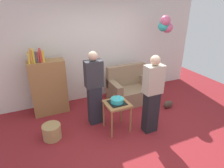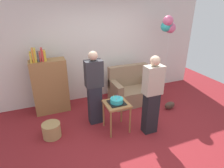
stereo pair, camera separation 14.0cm
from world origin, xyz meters
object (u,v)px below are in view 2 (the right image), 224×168
couch (131,90)px  handbag (170,105)px  wicker_basket (52,130)px  person_blowing_candles (94,88)px  person_holding_cake (152,96)px  side_table (117,107)px  birthday_cake (117,101)px  balloon_bunch (168,24)px  bookshelf (50,86)px

couch → handbag: bearing=-45.7°
couch → wicker_basket: bearing=-161.0°
person_blowing_candles → person_holding_cake: size_ratio=1.00×
side_table → birthday_cake: birthday_cake is taller
person_blowing_candles → wicker_basket: size_ratio=4.53×
person_blowing_candles → balloon_bunch: 2.51m
bookshelf → person_holding_cake: person_holding_cake is taller
birthday_cake → person_blowing_candles: 0.56m
couch → person_holding_cake: size_ratio=0.67×
couch → bookshelf: (-2.01, 0.29, 0.34)m
person_holding_cake → handbag: (0.96, 0.57, -0.73)m
handbag → person_holding_cake: bearing=-149.2°
balloon_bunch → side_table: bearing=-150.9°
wicker_basket → balloon_bunch: size_ratio=0.16×
side_table → wicker_basket: size_ratio=1.75×
couch → wicker_basket: 2.28m
person_blowing_candles → birthday_cake: bearing=-37.0°
side_table → wicker_basket: (-1.30, 0.26, -0.38)m
bookshelf → wicker_basket: size_ratio=4.41×
person_holding_cake → wicker_basket: 2.11m
wicker_basket → couch: bearing=19.0°
couch → wicker_basket: (-2.14, -0.74, -0.19)m
handbag → balloon_bunch: bearing=71.1°
side_table → balloon_bunch: bearing=29.1°
bookshelf → side_table: 1.74m
bookshelf → side_table: size_ratio=2.51×
bookshelf → person_holding_cake: size_ratio=0.97×
person_blowing_candles → person_holding_cake: (0.94, -0.74, 0.00)m
person_blowing_candles → person_holding_cake: 1.20m
bookshelf → birthday_cake: 1.74m
person_blowing_candles → bookshelf: bearing=149.6°
couch → birthday_cake: bearing=-130.2°
couch → wicker_basket: couch is taller
side_table → person_holding_cake: bearing=-27.5°
couch → person_holding_cake: bearing=-100.2°
side_table → person_holding_cake: size_ratio=0.39×
wicker_basket → side_table: bearing=-11.3°
person_holding_cake → wicker_basket: person_holding_cake is taller
person_blowing_candles → handbag: bearing=10.3°
side_table → birthday_cake: bearing=109.9°
person_holding_cake → wicker_basket: bearing=-21.7°
person_holding_cake → balloon_bunch: balloon_bunch is taller
couch → birthday_cake: couch is taller
bookshelf → wicker_basket: bearing=-97.5°
person_blowing_candles → wicker_basket: bearing=-154.7°
birthday_cake → person_blowing_candles: size_ratio=0.20×
bookshelf → person_blowing_candles: bearing=-45.9°
couch → bookshelf: bookshelf is taller
couch → bookshelf: 2.06m
couch → handbag: (0.73, -0.74, -0.24)m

